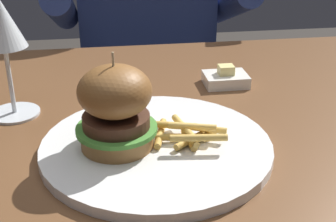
% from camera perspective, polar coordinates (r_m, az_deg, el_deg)
% --- Properties ---
extents(dining_table, '(1.36, 0.78, 0.74)m').
position_cam_1_polar(dining_table, '(0.74, -2.56, -7.93)').
color(dining_table, brown).
rests_on(dining_table, ground).
extents(main_plate, '(0.30, 0.30, 0.01)m').
position_cam_1_polar(main_plate, '(0.62, -1.43, -4.40)').
color(main_plate, white).
rests_on(main_plate, dining_table).
extents(burger_sandwich, '(0.10, 0.10, 0.13)m').
position_cam_1_polar(burger_sandwich, '(0.59, -6.41, 0.43)').
color(burger_sandwich, '#9E6B38').
rests_on(burger_sandwich, main_plate).
extents(fries_pile, '(0.10, 0.09, 0.03)m').
position_cam_1_polar(fries_pile, '(0.61, 2.33, -2.75)').
color(fries_pile, gold).
rests_on(fries_pile, main_plate).
extents(wine_glass, '(0.08, 0.08, 0.18)m').
position_cam_1_polar(wine_glass, '(0.71, -19.58, 9.44)').
color(wine_glass, silver).
rests_on(wine_glass, dining_table).
extents(butter_dish, '(0.08, 0.06, 0.04)m').
position_cam_1_polar(butter_dish, '(0.83, 7.03, 3.96)').
color(butter_dish, white).
rests_on(butter_dish, dining_table).
extents(diner_person, '(0.51, 0.36, 1.18)m').
position_cam_1_polar(diner_person, '(1.38, -2.62, 4.47)').
color(diner_person, '#282833').
rests_on(diner_person, ground).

